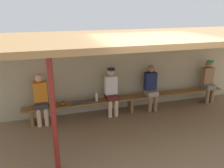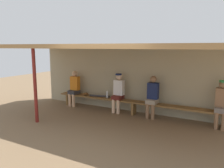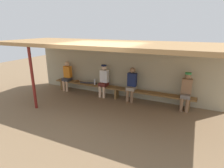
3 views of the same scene
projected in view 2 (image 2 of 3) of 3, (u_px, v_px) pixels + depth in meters
The scene contains 12 objects.
ground_plane at pixel (112, 129), 6.15m from camera, with size 24.00×24.00×0.00m, color brown.
back_wall at pixel (139, 80), 7.70m from camera, with size 8.00×0.20×2.20m, color tan.
dugout_roof at pixel (123, 46), 6.38m from camera, with size 8.00×2.80×0.12m, color #9E7547.
support_post at pixel (35, 86), 6.56m from camera, with size 0.10×0.10×2.20m, color maroon.
bench at pixel (134, 103), 7.43m from camera, with size 6.00×0.36×0.46m.
player_shirtless_tan at pixel (222, 102), 6.15m from camera, with size 0.34×0.42×1.34m.
player_leftmost at pixel (152, 95), 7.08m from camera, with size 0.34×0.42×1.34m.
player_in_blue at pixel (74, 87), 8.54m from camera, with size 0.34×0.42×1.34m.
player_rightmost at pixel (118, 91), 7.65m from camera, with size 0.34×0.42×1.34m.
water_bottle_clear at pixel (107, 95), 7.87m from camera, with size 0.07×0.07×0.25m.
baseball_glove_tan at pixel (86, 94), 8.31m from camera, with size 0.24×0.17×0.09m, color brown.
baseball_bat at pixel (100, 96), 8.04m from camera, with size 0.07×0.07×0.76m, color #333338.
Camera 2 is at (2.80, -5.15, 2.26)m, focal length 35.79 mm.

